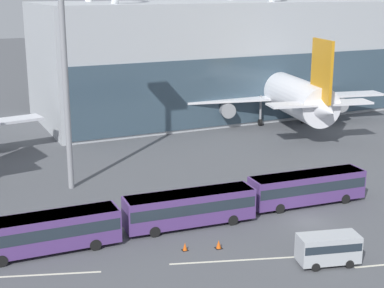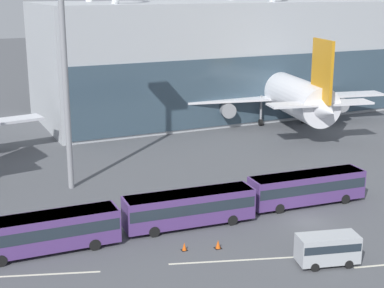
% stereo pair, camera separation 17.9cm
% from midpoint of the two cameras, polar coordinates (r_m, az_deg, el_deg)
% --- Properties ---
extents(ground_plane, '(440.00, 440.00, 0.00)m').
position_cam_midpoint_polar(ground_plane, '(57.11, 11.23, -7.45)').
color(ground_plane, '#515459').
extents(terminal_building, '(127.66, 24.60, 31.18)m').
position_cam_midpoint_polar(terminal_building, '(122.56, 16.69, 8.96)').
color(terminal_building, '#B2B7BC').
rests_on(terminal_building, ground_plane).
extents(airliner_at_gate_far, '(34.00, 38.29, 14.72)m').
position_cam_midpoint_polar(airliner_at_gate_far, '(95.85, 8.65, 5.18)').
color(airliner_at_gate_far, white).
rests_on(airliner_at_gate_far, ground_plane).
extents(shuttle_bus_0, '(12.35, 3.06, 3.26)m').
position_cam_midpoint_polar(shuttle_bus_0, '(50.83, -13.93, -8.17)').
color(shuttle_bus_0, '#56387A').
rests_on(shuttle_bus_0, ground_plane).
extents(shuttle_bus_1, '(12.45, 3.61, 3.26)m').
position_cam_midpoint_polar(shuttle_bus_1, '(54.52, -0.16, -6.08)').
color(shuttle_bus_1, '#56387A').
rests_on(shuttle_bus_1, ground_plane).
extents(shuttle_bus_2, '(12.45, 3.59, 3.26)m').
position_cam_midpoint_polar(shuttle_bus_2, '(60.94, 11.18, -4.06)').
color(shuttle_bus_2, '#56387A').
rests_on(shuttle_bus_2, ground_plane).
extents(service_van_foreground, '(5.25, 3.23, 2.50)m').
position_cam_midpoint_polar(service_van_foreground, '(48.73, 13.12, -9.75)').
color(service_van_foreground, '#B2B7BC').
rests_on(service_van_foreground, ground_plane).
extents(floodlight_mast, '(3.03, 3.03, 27.78)m').
position_cam_midpoint_polar(floodlight_mast, '(63.04, -12.44, 12.31)').
color(floodlight_mast, gray).
rests_on(floodlight_mast, ground_plane).
extents(lane_stripe_3, '(7.95, 2.88, 0.01)m').
position_cam_midpoint_polar(lane_stripe_3, '(47.92, -13.84, -12.17)').
color(lane_stripe_3, silver).
rests_on(lane_stripe_3, ground_plane).
extents(lane_stripe_4, '(11.19, 3.82, 0.01)m').
position_cam_midpoint_polar(lane_stripe_4, '(48.93, 4.78, -11.16)').
color(lane_stripe_4, silver).
rests_on(lane_stripe_4, ground_plane).
extents(traffic_cone_0, '(0.59, 0.59, 0.75)m').
position_cam_midpoint_polar(traffic_cone_0, '(50.69, 2.65, -9.70)').
color(traffic_cone_0, black).
rests_on(traffic_cone_0, ground_plane).
extents(traffic_cone_1, '(0.51, 0.51, 0.71)m').
position_cam_midpoint_polar(traffic_cone_1, '(50.30, -0.64, -9.91)').
color(traffic_cone_1, black).
rests_on(traffic_cone_1, ground_plane).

